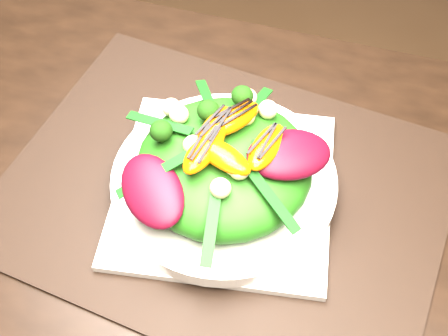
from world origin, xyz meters
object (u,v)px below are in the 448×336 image
(plate_base, at_px, (224,188))
(salad_bowl, at_px, (224,181))
(orange_segment, at_px, (210,128))
(placemat, at_px, (224,191))
(lettuce_mound, at_px, (224,165))
(dining_table, at_px, (175,335))

(plate_base, bearing_deg, salad_bowl, 0.00)
(salad_bowl, distance_m, orange_segment, 0.07)
(placemat, height_order, lettuce_mound, lettuce_mound)
(dining_table, relative_size, salad_bowl, 6.55)
(salad_bowl, bearing_deg, placemat, 0.00)
(plate_base, height_order, orange_segment, orange_segment)
(salad_bowl, bearing_deg, dining_table, -90.52)
(placemat, relative_size, orange_segment, 7.06)
(lettuce_mound, bearing_deg, dining_table, -90.52)
(lettuce_mound, bearing_deg, placemat, 0.00)
(salad_bowl, bearing_deg, plate_base, 0.00)
(placemat, bearing_deg, dining_table, -90.52)
(lettuce_mound, relative_size, orange_segment, 2.76)
(plate_base, height_order, salad_bowl, salad_bowl)
(lettuce_mound, distance_m, orange_segment, 0.05)
(dining_table, relative_size, lettuce_mound, 8.58)
(plate_base, relative_size, salad_bowl, 0.96)
(placemat, xyz_separation_m, salad_bowl, (0.00, 0.00, 0.02))
(placemat, height_order, plate_base, plate_base)
(dining_table, xyz_separation_m, salad_bowl, (0.00, 0.16, 0.04))
(dining_table, relative_size, placemat, 3.35)
(plate_base, relative_size, orange_segment, 3.46)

